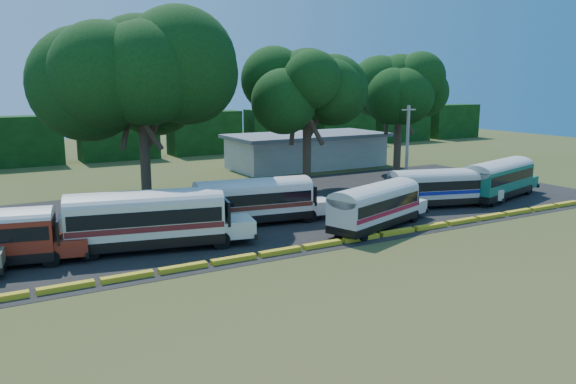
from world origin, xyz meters
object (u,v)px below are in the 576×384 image
bus_cream_west (150,217)px  tree_west (141,71)px  bus_teal (499,177)px  bus_white_red (376,204)px

bus_cream_west → tree_west: (2.94, 11.31, 8.79)m
bus_cream_west → tree_west: 14.62m
bus_teal → bus_white_red: bearing=174.5°
tree_west → bus_white_red: bearing=-49.6°
bus_teal → tree_west: size_ratio=0.71×
bus_cream_west → tree_west: tree_west is taller
bus_white_red → bus_teal: bearing=-9.1°
bus_cream_west → bus_teal: size_ratio=1.08×
bus_cream_west → bus_white_red: size_ratio=1.16×
bus_cream_west → bus_white_red: bus_cream_west is taller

